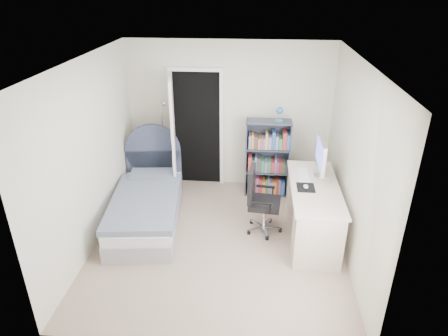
# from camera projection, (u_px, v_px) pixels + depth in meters

# --- Properties ---
(room_shell) EXTENTS (3.50, 3.70, 2.60)m
(room_shell) POSITION_uv_depth(u_px,v_px,m) (218.00, 160.00, 5.10)
(room_shell) COLOR gray
(room_shell) RESTS_ON ground
(door) EXTENTS (0.92, 0.82, 2.06)m
(door) POSITION_uv_depth(u_px,v_px,m) (182.00, 133.00, 6.61)
(door) COLOR black
(door) RESTS_ON ground
(bed) EXTENTS (1.15, 2.09, 1.23)m
(bed) POSITION_uv_depth(u_px,v_px,m) (147.00, 204.00, 6.01)
(bed) COLOR gray
(bed) RESTS_ON ground
(nightstand) EXTENTS (0.37, 0.37, 0.55)m
(nightstand) POSITION_uv_depth(u_px,v_px,m) (161.00, 166.00, 7.02)
(nightstand) COLOR #DEB488
(nightstand) RESTS_ON ground
(floor_lamp) EXTENTS (0.22, 0.22, 1.55)m
(floor_lamp) POSITION_uv_depth(u_px,v_px,m) (165.00, 151.00, 6.92)
(floor_lamp) COLOR silver
(floor_lamp) RESTS_ON ground
(bookcase) EXTENTS (0.73, 0.31, 1.54)m
(bookcase) POSITION_uv_depth(u_px,v_px,m) (268.00, 161.00, 6.65)
(bookcase) COLOR #3A404F
(bookcase) RESTS_ON ground
(desk) EXTENTS (0.66, 1.64, 1.35)m
(desk) POSITION_uv_depth(u_px,v_px,m) (313.00, 208.00, 5.59)
(desk) COLOR beige
(desk) RESTS_ON ground
(office_chair) EXTENTS (0.52, 0.54, 0.99)m
(office_chair) POSITION_uv_depth(u_px,v_px,m) (259.00, 197.00, 5.66)
(office_chair) COLOR silver
(office_chair) RESTS_ON ground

